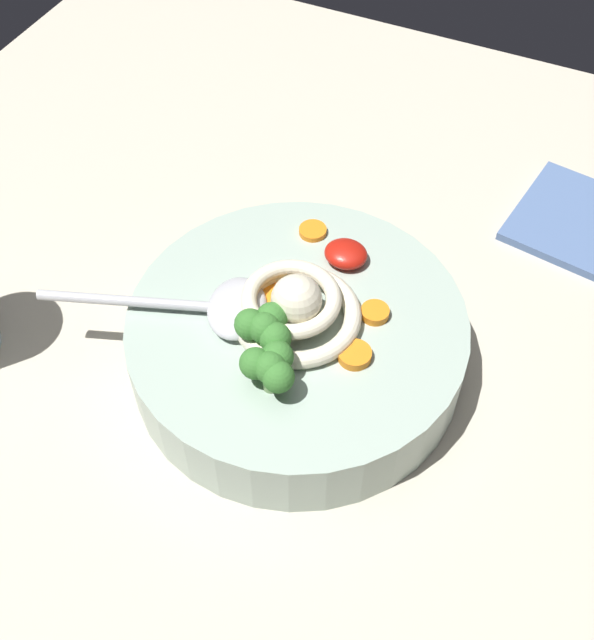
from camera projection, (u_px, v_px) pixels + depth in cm
name	position (u px, v px, depth cm)	size (l,w,h in cm)	color
table_slab	(309.00, 398.00, 64.25)	(101.50, 101.50, 3.99)	#BCB29E
soup_bowl	(297.00, 341.00, 61.78)	(25.69, 25.69, 5.42)	#9EB2A3
noodle_pile	(295.00, 307.00, 58.80)	(10.61, 10.40, 4.27)	beige
soup_spoon	(218.00, 307.00, 59.46)	(17.34, 8.99, 1.60)	#B7B7BC
chili_sauce_dollop	(346.00, 254.00, 62.93)	(3.43, 3.09, 1.55)	#B2190F
broccoli_floret_near_spoon	(265.00, 328.00, 56.46)	(4.48, 3.85, 3.54)	#7A9E60
broccoli_floret_rear	(271.00, 367.00, 54.38)	(4.41, 3.80, 3.49)	#7A9E60
carrot_slice_front	(275.00, 296.00, 60.74)	(2.16, 2.16, 0.71)	orange
carrot_slice_extra_b	(375.00, 313.00, 59.75)	(2.14, 2.14, 0.67)	orange
carrot_slice_far	(352.00, 360.00, 57.01)	(2.44, 2.44, 0.71)	orange
carrot_slice_extra_a	(313.00, 231.00, 65.28)	(2.25, 2.25, 0.48)	orange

